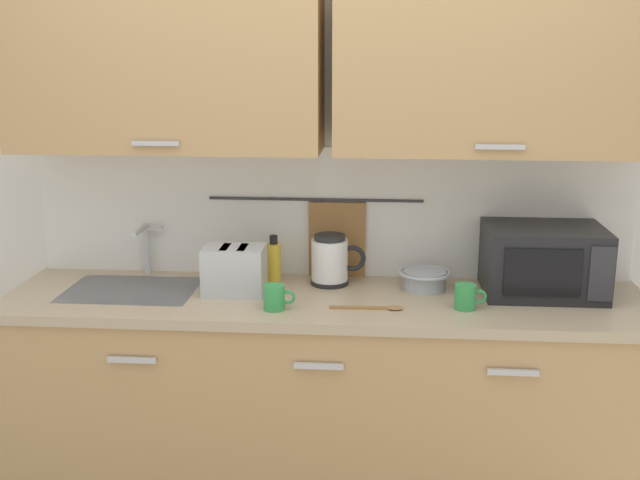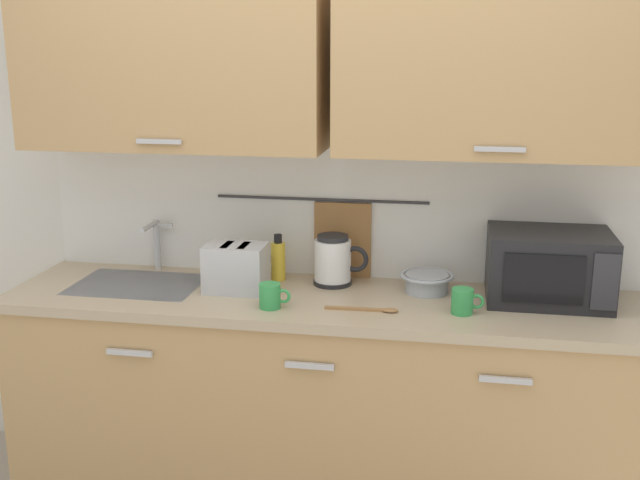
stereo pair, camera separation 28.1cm
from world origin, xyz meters
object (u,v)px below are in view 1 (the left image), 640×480
Objects in this scene: microwave at (543,260)px; mug_by_kettle at (466,297)px; mug_near_sink at (275,297)px; wooden_spoon at (375,308)px; electric_kettle at (331,260)px; toaster at (234,270)px; mixing_bowl at (424,278)px; dish_soap_bottle at (274,261)px.

microwave is 0.39m from mug_by_kettle.
wooden_spoon is at bearing 4.86° from mug_near_sink.
electric_kettle reaches higher than mug_by_kettle.
microwave is 1.80× the size of toaster.
mixing_bowl is 0.33m from wooden_spoon.
dish_soap_bottle is at bearing 174.46° from mixing_bowl.
dish_soap_bottle is 1.63× the size of mug_by_kettle.
mug_near_sink is at bearing -152.54° from mixing_bowl.
toaster is 0.90m from mug_by_kettle.
microwave reaches higher than wooden_spoon.
electric_kettle is at bearing 60.91° from mug_near_sink.
electric_kettle is 0.89× the size of toaster.
dish_soap_bottle is at bearing 142.78° from wooden_spoon.
toaster reaches higher than mixing_bowl.
wooden_spoon is at bearing -159.41° from microwave.
dish_soap_bottle reaches higher than mug_near_sink.
microwave is 3.83× the size of mug_by_kettle.
dish_soap_bottle reaches higher than toaster.
microwave reaches higher than mixing_bowl.
mixing_bowl is 0.78× the size of wooden_spoon.
mug_by_kettle is at bearing 5.49° from wooden_spoon.
mixing_bowl is (-0.46, 0.02, -0.09)m from microwave.
mug_near_sink is 0.56× the size of mixing_bowl.
mug_by_kettle is (0.71, 0.06, 0.00)m from mug_near_sink.
mug_by_kettle is at bearing 5.16° from mug_near_sink.
dish_soap_bottle is at bearing 98.51° from mug_near_sink.
microwave is at bearing -4.06° from dish_soap_bottle.
mug_by_kettle is at bearing -27.24° from electric_kettle.
electric_kettle reaches higher than dish_soap_bottle.
microwave is at bearing -2.06° from mixing_bowl.
dish_soap_bottle is at bearing 159.12° from mug_by_kettle.
electric_kettle reaches higher than wooden_spoon.
mug_near_sink reaches higher than wooden_spoon.
toaster reaches higher than wooden_spoon.
mixing_bowl is 0.76m from toaster.
microwave is 0.47m from mixing_bowl.
mixing_bowl is (0.38, -0.04, -0.06)m from electric_kettle.
toaster is (-0.13, -0.17, 0.01)m from dish_soap_bottle.
wooden_spoon is (0.43, -0.32, -0.08)m from dish_soap_bottle.
mug_by_kettle is at bearing -58.37° from mixing_bowl.
dish_soap_bottle is at bearing 175.94° from microwave.
microwave reaches higher than mug_near_sink.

